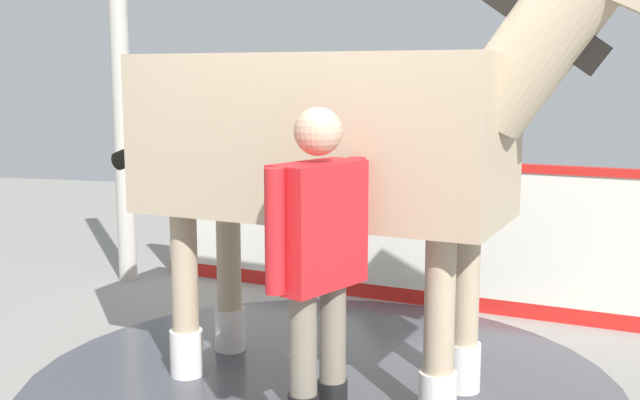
# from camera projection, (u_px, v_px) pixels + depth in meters

# --- Properties ---
(ground_plane) EXTENTS (16.00, 16.00, 0.02)m
(ground_plane) POSITION_uv_depth(u_px,v_px,m) (334.00, 399.00, 4.52)
(ground_plane) COLOR gray
(wet_patch) EXTENTS (3.54, 3.54, 0.00)m
(wet_patch) POSITION_uv_depth(u_px,v_px,m) (321.00, 382.00, 4.75)
(wet_patch) COLOR #42444C
(wet_patch) RESTS_ON ground
(barrier_wall) EXTENTS (1.00, 4.74, 1.17)m
(barrier_wall) POSITION_uv_depth(u_px,v_px,m) (420.00, 238.00, 6.29)
(barrier_wall) COLOR silver
(barrier_wall) RESTS_ON ground
(roof_post_far) EXTENTS (0.16, 0.16, 2.85)m
(roof_post_far) POSITION_uv_depth(u_px,v_px,m) (122.00, 120.00, 6.92)
(roof_post_far) COLOR #B7B2A8
(roof_post_far) RESTS_ON ground
(horse) EXTENTS (1.29, 3.44, 2.59)m
(horse) POSITION_uv_depth(u_px,v_px,m) (341.00, 140.00, 4.47)
(horse) COLOR tan
(horse) RESTS_ON ground
(handler) EXTENTS (0.62, 0.41, 1.68)m
(handler) POSITION_uv_depth(u_px,v_px,m) (318.00, 259.00, 3.72)
(handler) COLOR black
(handler) RESTS_ON ground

